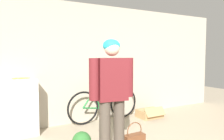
% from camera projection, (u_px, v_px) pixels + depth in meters
% --- Properties ---
extents(wall_back, '(8.00, 0.07, 2.60)m').
position_uv_depth(wall_back, '(84.00, 63.00, 4.81)').
color(wall_back, '#B7AD99').
rests_on(wall_back, ground_plane).
extents(side_shelf, '(0.77, 0.39, 1.04)m').
position_uv_depth(side_shelf, '(15.00, 108.00, 3.95)').
color(side_shelf, white).
rests_on(side_shelf, ground_plane).
extents(person, '(0.72, 0.29, 1.71)m').
position_uv_depth(person, '(112.00, 89.00, 3.19)').
color(person, '#4C4238').
rests_on(person, ground_plane).
extents(bicycle, '(1.75, 0.46, 0.79)m').
position_uv_depth(bicycle, '(104.00, 104.00, 4.89)').
color(bicycle, black).
rests_on(bicycle, ground_plane).
extents(banana, '(0.33, 0.08, 0.03)m').
position_uv_depth(banana, '(21.00, 78.00, 4.02)').
color(banana, '#EAD64C').
rests_on(banana, side_shelf).
extents(handbag, '(0.36, 0.14, 0.41)m').
position_uv_depth(handbag, '(134.00, 139.00, 3.53)').
color(handbag, brown).
rests_on(handbag, ground_plane).
extents(cardboard_box, '(0.55, 0.47, 0.27)m').
position_uv_depth(cardboard_box, '(150.00, 113.00, 5.19)').
color(cardboard_box, tan).
rests_on(cardboard_box, ground_plane).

